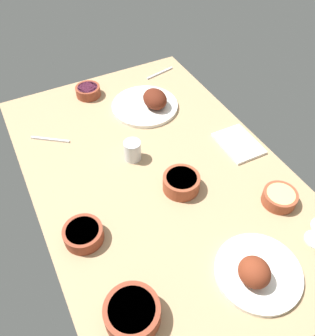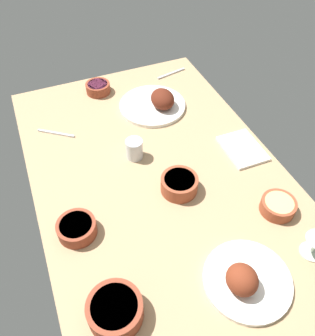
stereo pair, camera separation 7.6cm
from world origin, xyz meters
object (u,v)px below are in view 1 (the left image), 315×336
object	(u,v)px
plate_center_main	(149,103)
spoon_loose	(160,73)
bowl_soup	(83,234)
folded_napkin	(238,144)
plate_near_viewer	(257,272)
bowl_potatoes	(181,182)
bowl_onions	(88,91)
bowl_cream	(132,313)
bowl_pasta	(280,197)
fork_loose	(50,139)
water_tumbler	(133,150)

from	to	relation	value
plate_center_main	spoon_loose	xyz separation A→B (cm)	(22.26, -17.03, -2.23)
bowl_soup	folded_napkin	bearing A→B (deg)	-79.59
plate_near_viewer	bowl_potatoes	size ratio (longest dim) A/B	1.96
bowl_potatoes	bowl_onions	size ratio (longest dim) A/B	1.17
bowl_onions	bowl_cream	bearing A→B (deg)	166.81
plate_center_main	bowl_onions	xyz separation A→B (cm)	(21.37, 20.76, -0.10)
bowl_pasta	bowl_cream	distance (cm)	62.15
bowl_potatoes	folded_napkin	distance (cm)	33.02
bowl_onions	bowl_soup	bearing A→B (deg)	159.28
bowl_onions	fork_loose	size ratio (longest dim) A/B	0.69
folded_napkin	bowl_pasta	bearing A→B (deg)	170.56
plate_near_viewer	bowl_potatoes	xyz separation A→B (cm)	(38.92, 2.61, 0.55)
bowl_soup	bowl_cream	bearing A→B (deg)	-173.34
plate_near_viewer	bowl_cream	distance (cm)	37.14
plate_near_viewer	bowl_soup	bearing A→B (deg)	48.84
plate_center_main	bowl_potatoes	bearing A→B (deg)	167.41
plate_center_main	folded_napkin	bearing A→B (deg)	-150.61
bowl_pasta	plate_center_main	bearing A→B (deg)	13.65
bowl_soup	water_tumbler	bearing A→B (deg)	-48.39
bowl_onions	plate_center_main	bearing A→B (deg)	-135.83
plate_near_viewer	water_tumbler	distance (cm)	61.58
bowl_pasta	folded_napkin	xyz separation A→B (cm)	(29.60, -4.92, -1.91)
plate_near_viewer	water_tumbler	world-z (taller)	plate_near_viewer
plate_near_viewer	bowl_soup	xyz separation A→B (cm)	(35.08, 40.13, 0.04)
plate_near_viewer	water_tumbler	xyz separation A→B (cm)	(60.47, 11.54, 1.41)
plate_near_viewer	spoon_loose	world-z (taller)	plate_near_viewer
bowl_onions	bowl_cream	xyz separation A→B (cm)	(-101.29, 23.75, 0.93)
bowl_soup	bowl_onions	size ratio (longest dim) A/B	1.12
fork_loose	plate_near_viewer	bearing A→B (deg)	-29.96
plate_center_main	folded_napkin	size ratio (longest dim) A/B	1.56
bowl_soup	bowl_onions	world-z (taller)	bowl_soup
bowl_cream	spoon_loose	xyz separation A→B (cm)	(102.18, -61.53, -3.07)
bowl_soup	bowl_cream	size ratio (longest dim) A/B	0.83
bowl_pasta	fork_loose	distance (cm)	90.84
bowl_potatoes	spoon_loose	size ratio (longest dim) A/B	0.81
spoon_loose	bowl_cream	bearing A→B (deg)	-132.72
bowl_potatoes	bowl_onions	xyz separation A→B (cm)	(68.03, 10.33, -0.62)
bowl_pasta	water_tumbler	size ratio (longest dim) A/B	1.45
plate_center_main	bowl_soup	distance (cm)	69.63
plate_center_main	bowl_soup	bearing A→B (deg)	136.49
plate_near_viewer	bowl_pasta	xyz separation A→B (cm)	(18.20, -24.17, -0.09)
plate_near_viewer	spoon_loose	distance (cm)	110.68
spoon_loose	bowl_onions	bearing A→B (deg)	169.68
water_tumbler	folded_napkin	distance (cm)	42.70
fork_loose	spoon_loose	bearing A→B (deg)	56.51
fork_loose	plate_center_main	bearing A→B (deg)	37.03
bowl_soup	bowl_pasta	bearing A→B (deg)	-104.71
plate_center_main	fork_loose	xyz separation A→B (cm)	(-0.52, 45.10, -2.23)
fork_loose	spoon_loose	xyz separation A→B (cm)	(22.78, -62.13, 0.00)
plate_center_main	bowl_onions	size ratio (longest dim) A/B	2.63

